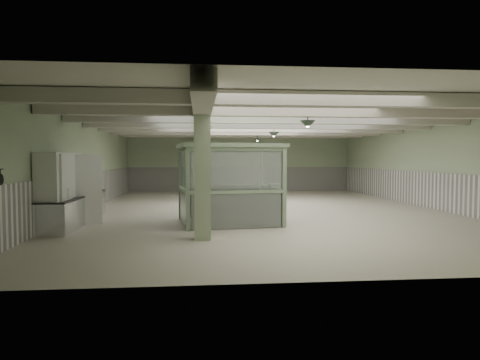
{
  "coord_description": "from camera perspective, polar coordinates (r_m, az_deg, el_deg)",
  "views": [
    {
      "loc": [
        -2.59,
        -16.97,
        2.1
      ],
      "look_at": [
        -1.11,
        -1.69,
        1.3
      ],
      "focal_mm": 32.0,
      "sensor_mm": 36.0,
      "label": 1
    }
  ],
  "objects": [
    {
      "name": "wall_back",
      "position": [
        27.1,
        -0.02,
        2.36
      ],
      "size": [
        14.0,
        0.02,
        3.6
      ],
      "primitive_type": "cube",
      "color": "#ABBD97",
      "rests_on": "floor"
    },
    {
      "name": "beam_c",
      "position": [
        14.76,
        4.66,
        8.1
      ],
      "size": [
        13.9,
        0.35,
        0.32
      ],
      "primitive_type": "cube",
      "color": "beige",
      "rests_on": "ceiling"
    },
    {
      "name": "pitcher_far",
      "position": [
        12.95,
        -23.79,
        -1.89
      ],
      "size": [
        0.29,
        0.31,
        0.32
      ],
      "primitive_type": null,
      "rotation": [
        0.0,
        0.0,
        0.36
      ],
      "color": "silver",
      "rests_on": "prep_counter"
    },
    {
      "name": "column_d",
      "position": [
        24.97,
        -5.31,
        2.29
      ],
      "size": [
        0.42,
        0.42,
        3.6
      ],
      "primitive_type": "cube",
      "color": "#A7BC97",
      "rests_on": "floor"
    },
    {
      "name": "column_c",
      "position": [
        20.97,
        -5.27,
        2.15
      ],
      "size": [
        0.42,
        0.42,
        3.6
      ],
      "primitive_type": "cube",
      "color": "#A7BC97",
      "rests_on": "floor"
    },
    {
      "name": "beam_g",
      "position": [
        24.64,
        0.53,
        6.06
      ],
      "size": [
        13.9,
        0.35,
        0.32
      ],
      "primitive_type": "cube",
      "color": "beige",
      "rests_on": "ceiling"
    },
    {
      "name": "orange_bowl",
      "position": [
        15.82,
        -19.76,
        -1.38
      ],
      "size": [
        0.34,
        0.34,
        0.09
      ],
      "primitive_type": "cylinder",
      "rotation": [
        0.0,
        0.0,
        0.42
      ],
      "color": "#B2B2B7",
      "rests_on": "prep_counter"
    },
    {
      "name": "skillet_far",
      "position": [
        10.63,
        -29.32,
        0.06
      ],
      "size": [
        0.03,
        0.25,
        0.25
      ],
      "primitive_type": "cylinder",
      "rotation": [
        0.0,
        1.57,
        0.0
      ],
      "color": "black",
      "rests_on": "hook_rail"
    },
    {
      "name": "pitcher_near",
      "position": [
        13.26,
        -22.81,
        -1.91
      ],
      "size": [
        0.19,
        0.21,
        0.25
      ],
      "primitive_type": null,
      "rotation": [
        0.0,
        0.0,
        -0.13
      ],
      "color": "silver",
      "rests_on": "prep_counter"
    },
    {
      "name": "pendant_front",
      "position": [
        12.4,
        9.0,
        7.34
      ],
      "size": [
        0.44,
        0.44,
        0.22
      ],
      "primitive_type": "cone",
      "rotation": [
        3.14,
        0.0,
        0.0
      ],
      "color": "#304031",
      "rests_on": "ceiling"
    },
    {
      "name": "filing_cabinet",
      "position": [
        14.46,
        4.55,
        -2.93
      ],
      "size": [
        0.5,
        0.63,
        1.23
      ],
      "primitive_type": "cube",
      "rotation": [
        0.0,
        0.0,
        -0.2
      ],
      "color": "#525748",
      "rests_on": "floor"
    },
    {
      "name": "wainscot_back",
      "position": [
        27.1,
        -0.02,
        0.14
      ],
      "size": [
        13.9,
        0.05,
        1.5
      ],
      "primitive_type": "cube",
      "color": "white",
      "rests_on": "floor"
    },
    {
      "name": "walkin_cooler",
      "position": [
        13.62,
        -22.73,
        -1.24
      ],
      "size": [
        1.15,
        2.51,
        2.3
      ],
      "color": "white",
      "rests_on": "floor"
    },
    {
      "name": "wall_front",
      "position": [
        7.44,
        14.84,
        0.55
      ],
      "size": [
        14.0,
        0.02,
        3.6
      ],
      "primitive_type": "cube",
      "color": "#ABBD97",
      "rests_on": "floor"
    },
    {
      "name": "pendant_mid",
      "position": [
        17.77,
        4.53,
        6.04
      ],
      "size": [
        0.44,
        0.44,
        0.22
      ],
      "primitive_type": "cone",
      "rotation": [
        3.14,
        0.0,
        0.0
      ],
      "color": "#304031",
      "rests_on": "ceiling"
    },
    {
      "name": "veg_colander",
      "position": [
        14.05,
        -22.02,
        -1.73
      ],
      "size": [
        0.44,
        0.44,
        0.2
      ],
      "primitive_type": null,
      "rotation": [
        0.0,
        0.0,
        -0.01
      ],
      "color": "#424247",
      "rests_on": "prep_counter"
    },
    {
      "name": "guard_booth",
      "position": [
        13.66,
        -1.48,
        1.39
      ],
      "size": [
        3.45,
        3.03,
        2.53
      ],
      "rotation": [
        0.0,
        0.0,
        0.13
      ],
      "color": "gray",
      "rests_on": "floor"
    },
    {
      "name": "wainscot_left",
      "position": [
        17.58,
        -19.95,
        -1.6
      ],
      "size": [
        0.05,
        19.9,
        1.5
      ],
      "primitive_type": "cube",
      "color": "white",
      "rests_on": "floor"
    },
    {
      "name": "ceiling",
      "position": [
        17.23,
        3.18,
        7.97
      ],
      "size": [
        14.0,
        20.0,
        0.02
      ],
      "primitive_type": "cube",
      "color": "silver",
      "rests_on": "wall_back"
    },
    {
      "name": "beam_e",
      "position": [
        19.69,
        2.07,
        6.83
      ],
      "size": [
        13.9,
        0.35,
        0.32
      ],
      "primitive_type": "cube",
      "color": "beige",
      "rests_on": "ceiling"
    },
    {
      "name": "wall_left",
      "position": [
        17.54,
        -20.09,
        1.82
      ],
      "size": [
        0.02,
        20.0,
        3.6
      ],
      "primitive_type": "cube",
      "color": "#ABBD97",
      "rests_on": "floor"
    },
    {
      "name": "wall_right",
      "position": [
        19.49,
        23.97,
        1.85
      ],
      "size": [
        0.02,
        20.0,
        3.6
      ],
      "primitive_type": "cube",
      "color": "#ABBD97",
      "rests_on": "floor"
    },
    {
      "name": "column_a",
      "position": [
        10.98,
        -5.05,
        1.4
      ],
      "size": [
        0.42,
        0.42,
        3.6
      ],
      "primitive_type": "cube",
      "color": "#A7BC97",
      "rests_on": "floor"
    },
    {
      "name": "beam_f",
      "position": [
        22.16,
        1.22,
        6.4
      ],
      "size": [
        13.9,
        0.35,
        0.32
      ],
      "primitive_type": "cube",
      "color": "beige",
      "rests_on": "ceiling"
    },
    {
      "name": "beam_a",
      "position": [
        9.91,
        9.85,
        10.59
      ],
      "size": [
        13.9,
        0.35,
        0.32
      ],
      "primitive_type": "cube",
      "color": "beige",
      "rests_on": "ceiling"
    },
    {
      "name": "girder",
      "position": [
        17.02,
        -5.24,
        7.28
      ],
      "size": [
        0.45,
        19.9,
        0.4
      ],
      "primitive_type": "cube",
      "color": "beige",
      "rests_on": "ceiling"
    },
    {
      "name": "beam_d",
      "position": [
        17.22,
        3.18,
        7.38
      ],
      "size": [
        13.9,
        0.35,
        0.32
      ],
      "primitive_type": "cube",
      "color": "beige",
      "rests_on": "ceiling"
    },
    {
      "name": "floor",
      "position": [
        17.3,
        3.15,
        -3.99
      ],
      "size": [
        20.0,
        20.0,
        0.0
      ],
      "primitive_type": "plane",
      "color": "beige",
      "rests_on": "ground"
    },
    {
      "name": "column_b",
      "position": [
        15.98,
        -5.19,
        1.89
      ],
      "size": [
        0.42,
        0.42,
        3.6
      ],
      "primitive_type": "cube",
      "color": "#A7BC97",
      "rests_on": "floor"
    },
    {
      "name": "pendant_back",
      "position": [
        22.7,
        2.33,
        5.38
      ],
      "size": [
        0.44,
        0.44,
        0.22
      ],
      "primitive_type": "cone",
      "rotation": [
        3.14,
        0.0,
        0.0
      ],
      "color": "#304031",
      "rests_on": "ceiling"
    },
    {
      "name": "wainscot_right",
      "position": [
        19.53,
        23.84,
        -1.23
      ],
      "size": [
        0.05,
        19.9,
        1.5
      ],
      "primitive_type": "cube",
      "color": "white",
      "rests_on": "floor"
    },
    {
      "name": "beam_b",
      "position": [
        12.32,
        6.74,
        9.11
      ],
      "size": [
        13.9,
        0.35,
        0.32
      ],
      "primitive_type": "cube",
      "color": "beige",
      "rests_on": "ceiling"
    },
    {
      "name": "prep_counter",
      "position": [
        14.73,
        -21.08,
        -3.61
      ],
      "size": [
        0.87,
        5.0,
        0.91
      ],
      "color": "silver",
      "rests_on": "floor"
    }
  ]
}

